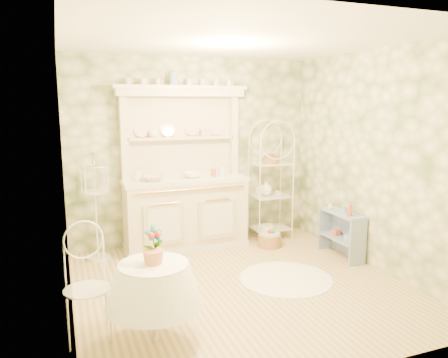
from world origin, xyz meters
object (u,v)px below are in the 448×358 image
object	(u,v)px
bakers_rack	(271,179)
cafe_chair	(87,289)
kitchen_dresser	(185,168)
round_table	(155,305)
side_shelf	(341,233)
birdcage_stand	(96,206)
floor_basket	(270,240)

from	to	relation	value
bakers_rack	cafe_chair	size ratio (longest dim) A/B	2.01
bakers_rack	cafe_chair	bearing A→B (deg)	-144.34
kitchen_dresser	round_table	bearing A→B (deg)	-111.86
kitchen_dresser	cafe_chair	xyz separation A→B (m)	(-1.48, -2.08, -0.69)
side_shelf	round_table	xyz separation A→B (m)	(-2.79, -1.23, 0.02)
kitchen_dresser	side_shelf	xyz separation A→B (m)	(1.85, -1.13, -0.82)
kitchen_dresser	bakers_rack	bearing A→B (deg)	-1.01
side_shelf	round_table	world-z (taller)	round_table
bakers_rack	birdcage_stand	distance (m)	2.57
bakers_rack	birdcage_stand	world-z (taller)	bakers_rack
kitchen_dresser	side_shelf	distance (m)	2.32
birdcage_stand	floor_basket	world-z (taller)	birdcage_stand
round_table	floor_basket	world-z (taller)	round_table
side_shelf	cafe_chair	world-z (taller)	cafe_chair
cafe_chair	floor_basket	size ratio (longest dim) A/B	3.01
cafe_chair	floor_basket	bearing A→B (deg)	25.49
side_shelf	floor_basket	world-z (taller)	side_shelf
kitchen_dresser	birdcage_stand	distance (m)	1.30
round_table	side_shelf	bearing A→B (deg)	23.72
floor_basket	birdcage_stand	bearing A→B (deg)	171.58
cafe_chair	birdcage_stand	distance (m)	2.05
round_table	bakers_rack	bearing A→B (deg)	45.61
bakers_rack	floor_basket	size ratio (longest dim) A/B	6.05
bakers_rack	cafe_chair	world-z (taller)	bakers_rack
round_table	cafe_chair	bearing A→B (deg)	152.70
kitchen_dresser	birdcage_stand	size ratio (longest dim) A/B	1.58
kitchen_dresser	bakers_rack	size ratio (longest dim) A/B	1.26
round_table	birdcage_stand	xyz separation A→B (m)	(-0.29, 2.29, 0.38)
bakers_rack	side_shelf	size ratio (longest dim) A/B	2.42
side_shelf	kitchen_dresser	bearing A→B (deg)	156.14
side_shelf	birdcage_stand	bearing A→B (deg)	168.44
kitchen_dresser	cafe_chair	size ratio (longest dim) A/B	2.53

